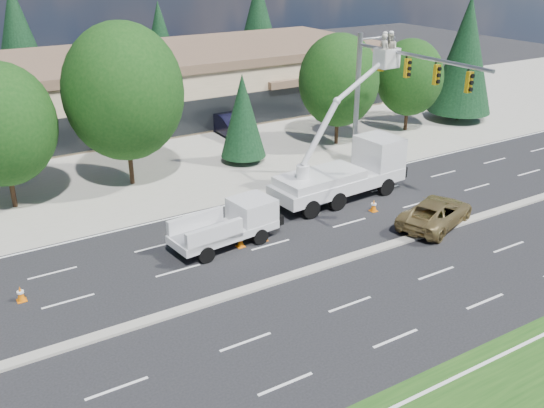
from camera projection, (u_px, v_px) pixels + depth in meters
ground at (307, 272)px, 27.83m from camera, size 140.00×140.00×0.00m
concrete_apron at (149, 154)px, 43.50m from camera, size 140.00×22.00×0.01m
road_median at (307, 271)px, 27.80m from camera, size 120.00×0.55×0.12m
strip_mall at (103, 89)px, 50.20m from camera, size 50.40×15.40×5.50m
tree_front_c at (1, 125)px, 32.87m from camera, size 5.98×5.98×8.29m
tree_front_d at (124, 92)px, 35.85m from camera, size 7.17×7.17×9.94m
tree_front_e at (243, 116)px, 40.69m from camera, size 3.09×3.09×6.09m
tree_front_f at (339, 80)px, 43.94m from camera, size 5.88×5.88×8.16m
tree_front_g at (410, 78)px, 47.50m from camera, size 5.23×5.23×7.26m
tree_front_h at (465, 55)px, 49.89m from camera, size 5.20×5.20×10.25m
tree_back_b at (18, 38)px, 56.53m from camera, size 5.50×5.50×10.84m
tree_back_c at (160, 40)px, 63.73m from camera, size 4.35×4.35×8.58m
tree_back_d at (258, 21)px, 69.02m from camera, size 5.47×5.47×10.78m
signal_mast at (381, 88)px, 35.77m from camera, size 2.76×10.16×9.00m
utility_pickup at (231, 228)px, 30.16m from camera, size 5.62×2.59×2.09m
bucket_truck at (351, 163)px, 35.48m from camera, size 9.28×3.25×9.41m
traffic_cone_a at (21, 294)px, 25.45m from camera, size 0.40×0.40×0.70m
traffic_cone_b at (240, 241)px, 30.03m from camera, size 0.40×0.40×0.70m
traffic_cone_c at (263, 234)px, 30.66m from camera, size 0.40×0.40×0.70m
traffic_cone_d at (374, 205)px, 34.06m from camera, size 0.40×0.40×0.70m
minivan at (436, 213)px, 32.20m from camera, size 5.77×4.03×1.46m
parked_car_west at (13, 162)px, 39.69m from camera, size 2.16×4.36×1.43m
parked_car_east at (231, 125)px, 47.42m from camera, size 1.84×5.09×1.67m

